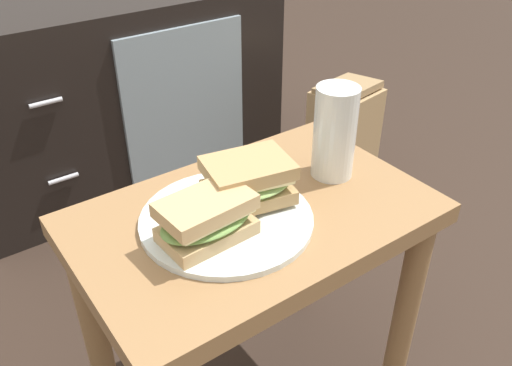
{
  "coord_description": "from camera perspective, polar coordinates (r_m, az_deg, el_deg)",
  "views": [
    {
      "loc": [
        -0.4,
        -0.56,
        0.96
      ],
      "look_at": [
        0.0,
        0.0,
        0.51
      ],
      "focal_mm": 37.69,
      "sensor_mm": 36.0,
      "label": 1
    }
  ],
  "objects": [
    {
      "name": "side_table",
      "position": [
        0.9,
        -0.24,
        -7.61
      ],
      "size": [
        0.56,
        0.36,
        0.46
      ],
      "color": "olive",
      "rests_on": "ground"
    },
    {
      "name": "plate",
      "position": [
        0.82,
        -2.96,
        -4.05
      ],
      "size": [
        0.26,
        0.26,
        0.01
      ],
      "primitive_type": "cylinder",
      "color": "silver",
      "rests_on": "side_table"
    },
    {
      "name": "beer_glass",
      "position": [
        0.91,
        8.34,
        5.18
      ],
      "size": [
        0.07,
        0.07,
        0.16
      ],
      "color": "silver",
      "rests_on": "side_table"
    },
    {
      "name": "tv_cabinet",
      "position": [
        1.74,
        -14.59,
        9.44
      ],
      "size": [
        0.96,
        0.46,
        0.58
      ],
      "color": "black",
      "rests_on": "ground"
    },
    {
      "name": "paper_bag",
      "position": [
        1.67,
        9.2,
        4.67
      ],
      "size": [
        0.2,
        0.18,
        0.36
      ],
      "color": "tan",
      "rests_on": "ground"
    },
    {
      "name": "sandwich_front",
      "position": [
        0.76,
        -5.3,
        -3.77
      ],
      "size": [
        0.15,
        0.1,
        0.07
      ],
      "color": "tan",
      "rests_on": "plate"
    },
    {
      "name": "sandwich_back",
      "position": [
        0.83,
        -0.98,
        0.26
      ],
      "size": [
        0.16,
        0.13,
        0.07
      ],
      "color": "tan",
      "rests_on": "plate"
    }
  ]
}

